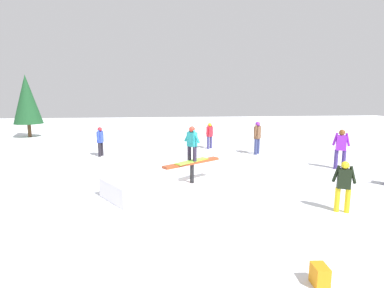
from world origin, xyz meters
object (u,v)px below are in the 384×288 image
object	(u,v)px
main_rider_on_rail	(192,145)
bystander_black	(344,184)
rail_feature	(192,165)
bystander_red	(210,134)
bystander_purple	(341,147)
backpack_on_snow	(320,276)
loose_snowboard_white	(64,181)
bystander_brown	(257,136)
bystander_blue	(100,140)
pine_tree_near	(27,100)

from	to	relation	value
main_rider_on_rail	bystander_black	distance (m)	4.66
rail_feature	bystander_red	distance (m)	6.64
bystander_purple	backpack_on_snow	bearing A→B (deg)	80.23
bystander_black	loose_snowboard_white	distance (m)	8.75
bystander_brown	bystander_blue	xyz separation A→B (m)	(-7.75, 0.37, -0.12)
bystander_red	pine_tree_near	world-z (taller)	pine_tree_near
rail_feature	main_rider_on_rail	bearing A→B (deg)	0.00
main_rider_on_rail	pine_tree_near	xyz separation A→B (m)	(-10.18, 12.30, 1.32)
backpack_on_snow	pine_tree_near	xyz separation A→B (m)	(-11.56, 18.06, 2.47)
bystander_purple	bystander_red	world-z (taller)	bystander_purple
bystander_brown	loose_snowboard_white	bearing A→B (deg)	157.88
bystander_black	bystander_blue	bearing A→B (deg)	157.02
main_rider_on_rail	bystander_blue	world-z (taller)	main_rider_on_rail
rail_feature	backpack_on_snow	world-z (taller)	rail_feature
loose_snowboard_white	backpack_on_snow	world-z (taller)	backpack_on_snow
bystander_red	bystander_black	size ratio (longest dim) A/B	1.08
rail_feature	bystander_red	size ratio (longest dim) A/B	1.43
main_rider_on_rail	bystander_brown	bearing A→B (deg)	9.81
bystander_blue	loose_snowboard_white	xyz separation A→B (m)	(-0.45, -4.32, -0.79)
rail_feature	bystander_purple	distance (m)	6.28
pine_tree_near	bystander_black	bearing A→B (deg)	-48.07
bystander_brown	backpack_on_snow	distance (m)	10.66
bystander_purple	pine_tree_near	xyz separation A→B (m)	(-16.33, 11.05, 1.73)
bystander_brown	pine_tree_near	xyz separation A→B (m)	(-13.99, 7.71, 1.71)
loose_snowboard_white	bystander_purple	bearing A→B (deg)	117.12
bystander_brown	pine_tree_near	distance (m)	16.06
bystander_brown	bystander_red	size ratio (longest dim) A/B	1.15
bystander_brown	pine_tree_near	world-z (taller)	pine_tree_near
bystander_brown	bystander_red	bearing A→B (deg)	91.46
loose_snowboard_white	backpack_on_snow	bearing A→B (deg)	65.87
bystander_blue	bystander_red	distance (m)	5.82
bystander_brown	bystander_blue	distance (m)	7.76
main_rider_on_rail	backpack_on_snow	size ratio (longest dim) A/B	3.66
main_rider_on_rail	bystander_purple	size ratio (longest dim) A/B	0.77
bystander_purple	bystander_red	bearing A→B (deg)	-24.83
main_rider_on_rail	bystander_brown	distance (m)	5.99
main_rider_on_rail	bystander_purple	xyz separation A→B (m)	(6.15, 1.25, -0.41)
main_rider_on_rail	bystander_brown	xyz separation A→B (m)	(3.81, 4.60, -0.39)
bystander_brown	bystander_blue	bearing A→B (deg)	129.41
bystander_brown	backpack_on_snow	size ratio (longest dim) A/B	4.85
bystander_purple	pine_tree_near	world-z (taller)	pine_tree_near
bystander_purple	loose_snowboard_white	xyz separation A→B (m)	(-10.54, -0.61, -0.89)
rail_feature	loose_snowboard_white	bearing A→B (deg)	137.62
loose_snowboard_white	backpack_on_snow	xyz separation A→B (m)	(5.77, -6.40, 0.16)
pine_tree_near	main_rider_on_rail	bearing A→B (deg)	-50.40
bystander_blue	pine_tree_near	world-z (taller)	pine_tree_near
pine_tree_near	bystander_brown	bearing A→B (deg)	-28.84
bystander_blue	backpack_on_snow	distance (m)	11.99
backpack_on_snow	bystander_purple	bearing A→B (deg)	-30.18
bystander_blue	pine_tree_near	xyz separation A→B (m)	(-6.24, 7.33, 1.83)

